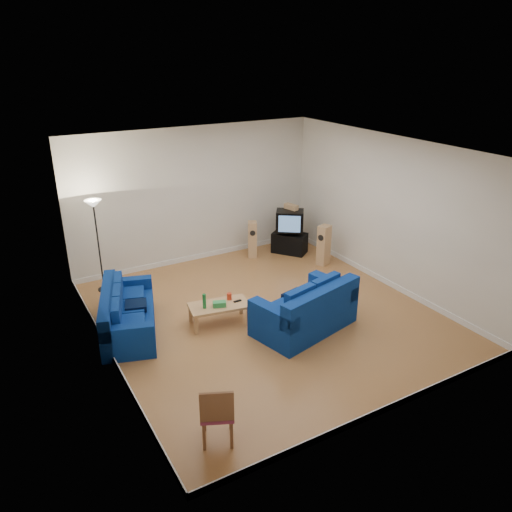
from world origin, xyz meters
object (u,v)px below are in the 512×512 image
coffee_table (219,307)px  sofa_three_seat (126,316)px  sofa_loveseat (307,312)px  television (290,221)px  tv_stand (290,243)px

coffee_table → sofa_three_seat: bearing=158.8°
sofa_loveseat → coffee_table: size_ratio=1.74×
television → sofa_three_seat: bearing=-125.3°
sofa_loveseat → coffee_table: bearing=129.3°
sofa_loveseat → coffee_table: sofa_loveseat is taller
television → tv_stand: bearing=82.9°
sofa_three_seat → sofa_loveseat: bearing=78.5°
coffee_table → television: size_ratio=1.44×
tv_stand → coffee_table: bearing=-89.6°
sofa_three_seat → sofa_loveseat: size_ratio=1.09×
sofa_three_seat → coffee_table: (1.58, -0.61, 0.05)m
coffee_table → television: 3.83m
sofa_loveseat → television: 3.72m
tv_stand → sofa_three_seat: bearing=-106.5°
television → sofa_loveseat: bearing=-83.4°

